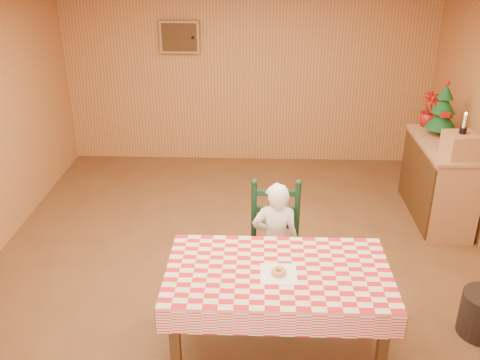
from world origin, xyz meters
name	(u,v)px	position (x,y,z in m)	size (l,w,h in m)	color
ground	(239,279)	(0.00, 0.00, 0.00)	(6.00, 6.00, 0.00)	brown
cabin_walls	(241,76)	(0.00, 0.53, 1.83)	(5.10, 6.05, 2.65)	#B97943
dining_table	(278,279)	(0.32, -0.96, 0.69)	(1.66, 0.96, 0.77)	#452912
ladder_chair	(275,244)	(0.32, -0.17, 0.50)	(0.44, 0.40, 1.08)	black
seated_child	(275,242)	(0.32, -0.23, 0.56)	(0.41, 0.27, 1.12)	white
napkin	(279,274)	(0.32, -1.01, 0.77)	(0.26, 0.26, 0.00)	white
donut	(279,271)	(0.32, -1.01, 0.79)	(0.11, 0.11, 0.04)	#C68F47
shelf_unit	(438,181)	(2.19, 1.29, 0.47)	(0.54, 1.24, 0.93)	tan
crate	(460,145)	(2.20, 0.89, 1.06)	(0.30, 0.30, 0.25)	tan
christmas_tree	(443,111)	(2.20, 1.54, 1.21)	(0.34, 0.34, 0.62)	#452912
flower_arrangement	(430,110)	(2.15, 1.84, 1.13)	(0.22, 0.22, 0.40)	maroon
candle_set	(464,127)	(2.20, 0.89, 1.24)	(0.07, 0.07, 0.22)	black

